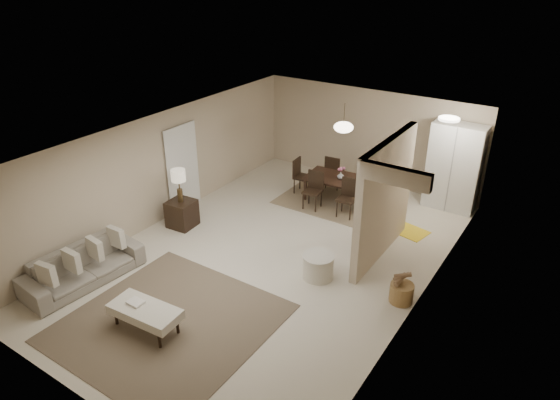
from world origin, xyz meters
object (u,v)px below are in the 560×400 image
Objects in this scene: pantry_cabinet at (454,167)px; ottoman_bench at (145,312)px; sofa at (83,267)px; side_table at (182,214)px; round_pouf at (318,266)px; dining_table at (340,190)px; wicker_basket at (401,293)px.

pantry_cabinet is 1.69× the size of ottoman_bench.
sofa is 3.58× the size of side_table.
sofa is (-4.80, -6.85, -0.73)m from pantry_cabinet.
round_pouf is (3.60, 2.54, -0.09)m from sofa.
pantry_cabinet is at bearing 20.99° from dining_table.
sofa is 3.64× the size of round_pouf.
wicker_basket is at bearing 39.10° from ottoman_bench.
pantry_cabinet is 8.39m from sofa.
side_table is 3.90m from dining_table.
round_pouf is (-1.20, -4.31, -0.81)m from pantry_cabinet.
side_table reaches higher than ottoman_bench.
pantry_cabinet is at bearing 95.51° from wicker_basket.
dining_table is at bearing 110.35° from round_pouf.
sofa is 2.59m from side_table.
wicker_basket is (1.60, 0.16, -0.06)m from round_pouf.
sofa reaches higher than wicker_basket.
round_pouf is at bearing 56.46° from ottoman_bench.
round_pouf is at bearing -105.56° from pantry_cabinet.
side_table is 1.47× the size of wicker_basket.
sofa reaches higher than side_table.
side_table is (-1.93, 2.89, -0.04)m from ottoman_bench.
ottoman_bench is at bearing -93.62° from sofa.
round_pouf is at bearing -74.82° from dining_table.
side_table reaches higher than dining_table.
pantry_cabinet is 5.02× the size of wicker_basket.
dining_table is at bearing -153.84° from pantry_cabinet.
side_table is 3.55m from round_pouf.
pantry_cabinet reaches higher than sofa.
sofa is at bearing 167.54° from ottoman_bench.
dining_table reaches higher than wicker_basket.
dining_table is at bearing -18.19° from sofa.
ottoman_bench is 2.96× the size of wicker_basket.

